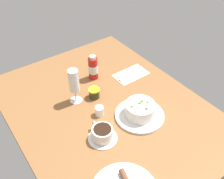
% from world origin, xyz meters
% --- Properties ---
extents(ground_plane, '(1.10, 0.84, 0.03)m').
position_xyz_m(ground_plane, '(0.00, 0.00, -0.01)').
color(ground_plane, brown).
extents(porridge_bowl, '(0.22, 0.22, 0.08)m').
position_xyz_m(porridge_bowl, '(-0.14, -0.09, 0.03)').
color(porridge_bowl, white).
rests_on(porridge_bowl, ground_plane).
extents(cutlery_setting, '(0.11, 0.19, 0.01)m').
position_xyz_m(cutlery_setting, '(0.13, -0.25, 0.00)').
color(cutlery_setting, white).
rests_on(cutlery_setting, ground_plane).
extents(coffee_cup, '(0.13, 0.12, 0.06)m').
position_xyz_m(coffee_cup, '(-0.14, 0.12, 0.03)').
color(coffee_cup, white).
rests_on(coffee_cup, ground_plane).
extents(creamer_jug, '(0.05, 0.04, 0.05)m').
position_xyz_m(creamer_jug, '(-0.02, 0.06, 0.02)').
color(creamer_jug, white).
rests_on(creamer_jug, ground_plane).
extents(wine_glass, '(0.06, 0.06, 0.18)m').
position_xyz_m(wine_glass, '(0.13, 0.10, 0.11)').
color(wine_glass, white).
rests_on(wine_glass, ground_plane).
extents(jam_jar, '(0.06, 0.06, 0.05)m').
position_xyz_m(jam_jar, '(0.09, 0.01, 0.03)').
color(jam_jar, '#373219').
rests_on(jam_jar, ground_plane).
extents(sauce_bottle_red, '(0.05, 0.05, 0.14)m').
position_xyz_m(sauce_bottle_red, '(0.23, -0.07, 0.06)').
color(sauce_bottle_red, '#B21E19').
rests_on(sauce_bottle_red, ground_plane).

